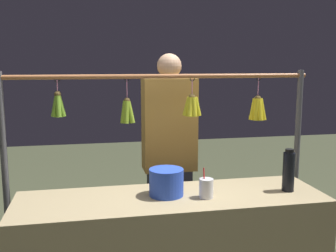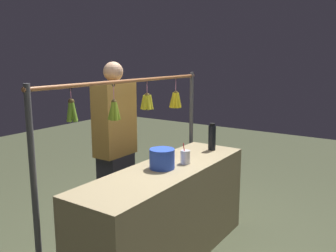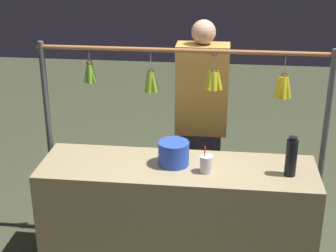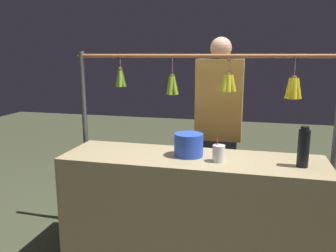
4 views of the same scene
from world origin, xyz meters
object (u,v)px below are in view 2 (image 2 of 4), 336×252
Objects in this scene: water_bottle at (212,137)px; drink_cup at (185,157)px; blue_bucket at (162,159)px; vendor_person at (116,151)px.

water_bottle is 1.48× the size of drink_cup.
water_bottle is 1.29× the size of blue_bucket.
water_bottle is at bearing 130.70° from vendor_person.
vendor_person reaches higher than blue_bucket.
vendor_person is (-0.16, -0.68, -0.07)m from blue_bucket.
water_bottle is 0.81m from blue_bucket.
blue_bucket is at bearing -4.97° from water_bottle.
water_bottle is at bearing -177.66° from drink_cup.
blue_bucket is at bearing 77.05° from vendor_person.
blue_bucket is 0.25m from drink_cup.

